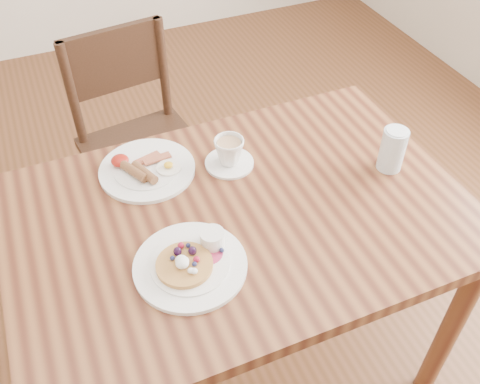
{
  "coord_description": "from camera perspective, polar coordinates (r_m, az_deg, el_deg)",
  "views": [
    {
      "loc": [
        -0.38,
        -0.9,
        1.75
      ],
      "look_at": [
        0.0,
        0.0,
        0.82
      ],
      "focal_mm": 40.0,
      "sensor_mm": 36.0,
      "label": 1
    }
  ],
  "objects": [
    {
      "name": "dining_table",
      "position": [
        1.47,
        0.0,
        -4.76
      ],
      "size": [
        1.2,
        0.8,
        0.75
      ],
      "color": "brown",
      "rests_on": "ground"
    },
    {
      "name": "chair_far",
      "position": [
        2.08,
        -10.75,
        5.68
      ],
      "size": [
        0.47,
        0.47,
        0.88
      ],
      "rotation": [
        0.0,
        0.0,
        3.27
      ],
      "color": "#341D13",
      "rests_on": "ground"
    },
    {
      "name": "breakfast_plate",
      "position": [
        1.52,
        -10.03,
        2.45
      ],
      "size": [
        0.27,
        0.27,
        0.04
      ],
      "color": "white",
      "rests_on": "dining_table"
    },
    {
      "name": "ground",
      "position": [
        2.0,
        0.0,
        -17.2
      ],
      "size": [
        5.0,
        5.0,
        0.0
      ],
      "primitive_type": "plane",
      "color": "#553118",
      "rests_on": "ground"
    },
    {
      "name": "teacup_saucer",
      "position": [
        1.51,
        -1.17,
        4.14
      ],
      "size": [
        0.14,
        0.14,
        0.09
      ],
      "color": "white",
      "rests_on": "dining_table"
    },
    {
      "name": "water_glass",
      "position": [
        1.54,
        15.95,
        4.37
      ],
      "size": [
        0.07,
        0.07,
        0.13
      ],
      "primitive_type": "cylinder",
      "color": "silver",
      "rests_on": "dining_table"
    },
    {
      "name": "pancake_plate",
      "position": [
        1.27,
        -5.19,
        -7.45
      ],
      "size": [
        0.27,
        0.27,
        0.06
      ],
      "color": "white",
      "rests_on": "dining_table"
    }
  ]
}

